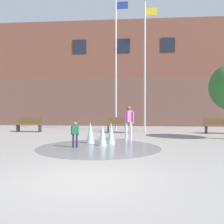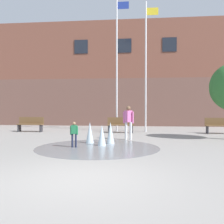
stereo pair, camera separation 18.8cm
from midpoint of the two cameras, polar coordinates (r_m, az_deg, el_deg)
ground_plane at (r=5.88m, az=-5.79°, el=-14.34°), size 100.00×100.00×0.00m
library_building at (r=23.99m, az=3.40°, el=7.62°), size 36.00×6.05×8.47m
splash_fountain at (r=10.66m, az=-2.21°, el=-5.73°), size 4.73×4.73×0.91m
park_bench_under_left_flagpole at (r=16.97m, az=-17.01°, el=-2.51°), size 1.60×0.44×0.91m
park_bench_under_right_flagpole at (r=15.67m, az=2.23°, el=-2.77°), size 1.60×0.44×0.91m
park_bench_near_trashcan at (r=16.33m, az=22.67°, el=-2.70°), size 1.60×0.44×0.91m
adult_near_bench at (r=12.28m, az=4.02°, el=-1.76°), size 0.50×0.39×1.59m
child_in_fountain at (r=10.17m, az=-7.74°, el=-4.41°), size 0.31×0.15×0.99m
flagpole_left at (r=16.67m, az=1.48°, el=11.30°), size 0.80×0.10×8.47m
flagpole_right at (r=16.58m, az=7.80°, el=10.56°), size 0.80×0.10×8.03m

